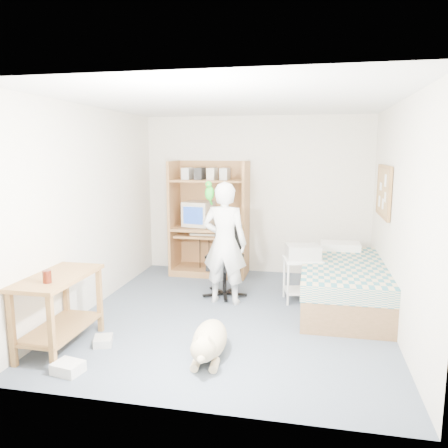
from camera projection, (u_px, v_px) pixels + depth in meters
name	position (u px, v px, depth m)	size (l,w,h in m)	color
floor	(234.00, 315.00, 5.27)	(4.00, 4.00, 0.00)	#485562
wall_back	(256.00, 195.00, 6.99)	(3.60, 0.02, 2.50)	silver
wall_right	(398.00, 217.00, 4.70)	(0.02, 4.00, 2.50)	silver
wall_left	(91.00, 209.00, 5.41)	(0.02, 4.00, 2.50)	silver
ceiling	(234.00, 102.00, 4.85)	(3.60, 4.00, 0.02)	white
computer_hutch	(210.00, 223.00, 6.95)	(1.20, 0.63, 1.80)	olive
bed	(343.00, 284.00, 5.56)	(1.02, 2.02, 0.66)	brown
side_desk	(59.00, 300.00, 4.33)	(0.50, 1.00, 0.75)	brown
corkboard	(384.00, 191.00, 5.54)	(0.04, 0.94, 0.66)	#A07E48
office_chair	(226.00, 271.00, 5.96)	(0.54, 0.54, 0.95)	black
person	(225.00, 243.00, 5.59)	(0.58, 0.38, 1.58)	white
parrot	(209.00, 192.00, 5.53)	(0.12, 0.20, 0.32)	#15951E
dog	(209.00, 341.00, 4.18)	(0.38, 1.02, 0.38)	tan
printer_cart	(302.00, 273.00, 5.70)	(0.55, 0.48, 0.58)	white
printer	(303.00, 252.00, 5.65)	(0.42, 0.32, 0.18)	#AEADA9
crt_monitor	(199.00, 214.00, 6.97)	(0.48, 0.49, 0.39)	beige
keyboard	(205.00, 234.00, 6.83)	(0.45, 0.16, 0.03)	beige
pencil_cup	(231.00, 225.00, 6.79)	(0.08, 0.08, 0.12)	yellow
drink_glass	(47.00, 277.00, 4.04)	(0.08, 0.08, 0.12)	#41140A
floor_box_a	(68.00, 368.00, 3.89)	(0.25, 0.20, 0.10)	silver
floor_box_b	(103.00, 341.00, 4.46)	(0.18, 0.22, 0.08)	#ADADA8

